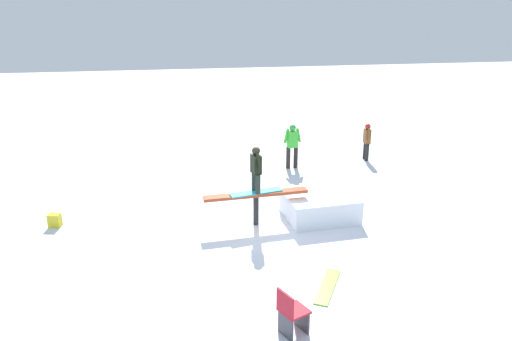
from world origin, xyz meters
TOP-DOWN VIEW (x-y plane):
  - ground_plane at (0.00, 0.00)m, footprint 60.00×60.00m
  - rail_feature at (0.00, 0.00)m, footprint 2.71×0.48m
  - snow_kicker_ramp at (-1.74, -0.13)m, footprint 1.91×1.63m
  - main_rider_on_rail at (0.00, 0.00)m, footprint 1.39×0.71m
  - bystander_green at (-1.98, -4.23)m, footprint 0.62×0.23m
  - bystander_brown at (-4.83, -4.67)m, footprint 0.21×0.61m
  - loose_snowboard_lime at (-0.93, 3.17)m, footprint 0.92×1.35m
  - folding_chair at (0.16, 4.50)m, footprint 0.58×0.58m
  - backpack_on_snow at (5.10, -0.75)m, footprint 0.34×0.28m

SIDE VIEW (x-z plane):
  - ground_plane at x=0.00m, z-range 0.00..0.00m
  - loose_snowboard_lime at x=-0.93m, z-range 0.00..0.02m
  - backpack_on_snow at x=5.10m, z-range 0.00..0.34m
  - snow_kicker_ramp at x=-1.74m, z-range 0.00..0.64m
  - folding_chair at x=0.16m, z-range -0.03..0.85m
  - rail_feature at x=0.00m, z-range 0.31..1.18m
  - bystander_brown at x=-4.83m, z-range 0.08..1.42m
  - bystander_green at x=-1.98m, z-range 0.10..1.63m
  - main_rider_on_rail at x=0.00m, z-range 0.85..2.07m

